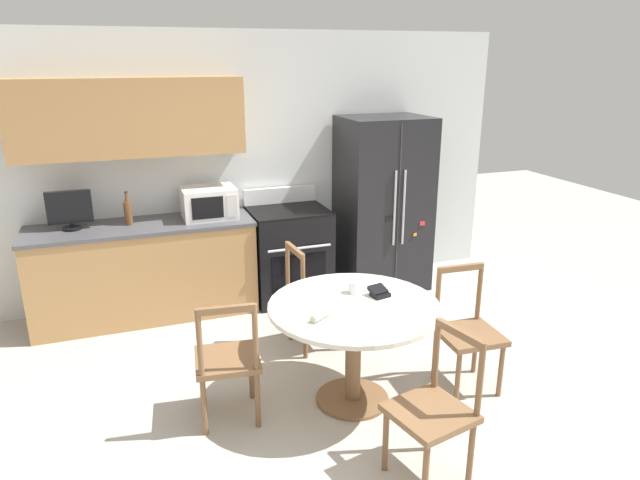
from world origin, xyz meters
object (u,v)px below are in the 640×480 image
(dining_chair_near, at_px, (434,411))
(dining_chair_right, at_px, (467,332))
(wallet, at_px, (379,292))
(microwave, at_px, (209,203))
(countertop_tv, at_px, (70,209))
(dining_chair_far, at_px, (313,298))
(counter_bottle, at_px, (128,212))
(dining_chair_left, at_px, (228,361))
(candle_glass, at_px, (354,288))
(refrigerator, at_px, (383,204))
(oven_range, at_px, (289,253))

(dining_chair_near, height_order, dining_chair_right, same)
(wallet, bearing_deg, microwave, 113.98)
(countertop_tv, bearing_deg, microwave, -0.60)
(wallet, bearing_deg, dining_chair_far, 104.99)
(counter_bottle, xyz_separation_m, dining_chair_far, (1.37, -1.13, -0.58))
(dining_chair_left, distance_m, dining_chair_right, 1.74)
(wallet, bearing_deg, candle_glass, 141.60)
(dining_chair_left, bearing_deg, dining_chair_near, -37.00)
(counter_bottle, xyz_separation_m, wallet, (1.58, -1.92, -0.24))
(dining_chair_left, xyz_separation_m, candle_glass, (0.94, 0.09, 0.35))
(refrigerator, height_order, dining_chair_right, refrigerator)
(refrigerator, bearing_deg, microwave, 177.60)
(dining_chair_far, xyz_separation_m, dining_chair_right, (0.85, -0.97, 0.00))
(dining_chair_near, distance_m, dining_chair_right, 1.05)
(countertop_tv, xyz_separation_m, counter_bottle, (0.48, -0.01, -0.07))
(countertop_tv, xyz_separation_m, dining_chair_far, (1.85, -1.14, -0.65))
(counter_bottle, bearing_deg, dining_chair_far, -39.55)
(refrigerator, relative_size, microwave, 3.61)
(dining_chair_left, distance_m, candle_glass, 1.01)
(candle_glass, bearing_deg, dining_chair_right, -20.09)
(dining_chair_near, distance_m, dining_chair_far, 1.73)
(refrigerator, relative_size, candle_glass, 21.55)
(refrigerator, height_order, candle_glass, refrigerator)
(candle_glass, distance_m, wallet, 0.18)
(microwave, xyz_separation_m, dining_chair_near, (0.76, -2.85, -0.61))
(dining_chair_near, bearing_deg, dining_chair_far, -8.01)
(countertop_tv, relative_size, dining_chair_right, 0.41)
(refrigerator, xyz_separation_m, countertop_tv, (-2.98, 0.09, 0.19))
(countertop_tv, xyz_separation_m, dining_chair_left, (0.98, -1.91, -0.65))
(microwave, relative_size, counter_bottle, 1.62)
(counter_bottle, height_order, wallet, counter_bottle)
(dining_chair_near, xyz_separation_m, dining_chair_far, (-0.12, 1.72, 0.00))
(dining_chair_left, height_order, dining_chair_right, same)
(dining_chair_right, distance_m, candle_glass, 0.90)
(microwave, bearing_deg, oven_range, -3.61)
(oven_range, bearing_deg, wallet, -87.16)
(dining_chair_near, bearing_deg, dining_chair_right, -56.04)
(dining_chair_right, bearing_deg, microwave, -50.87)
(wallet, bearing_deg, dining_chair_left, 179.02)
(refrigerator, xyz_separation_m, dining_chair_left, (-2.01, -1.83, -0.46))
(dining_chair_far, bearing_deg, refrigerator, 129.29)
(countertop_tv, height_order, dining_chair_right, countertop_tv)
(refrigerator, xyz_separation_m, microwave, (-1.78, 0.07, 0.15))
(counter_bottle, relative_size, dining_chair_left, 0.34)
(microwave, bearing_deg, dining_chair_near, -74.99)
(candle_glass, bearing_deg, dining_chair_near, -87.12)
(dining_chair_near, xyz_separation_m, candle_glass, (-0.05, 1.04, 0.35))
(oven_range, height_order, counter_bottle, counter_bottle)
(dining_chair_left, xyz_separation_m, dining_chair_near, (0.99, -0.95, 0.00))
(dining_chair_near, bearing_deg, refrigerator, -32.16)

